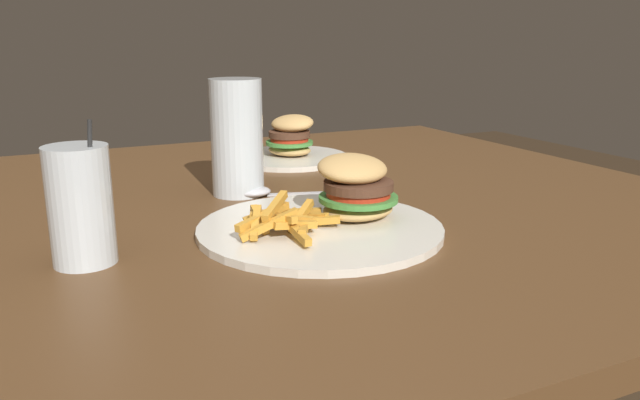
% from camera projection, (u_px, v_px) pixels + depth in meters
% --- Properties ---
extents(dining_table, '(1.43, 1.14, 0.71)m').
position_uv_depth(dining_table, '(241.00, 272.00, 0.96)').
color(dining_table, brown).
rests_on(dining_table, ground_plane).
extents(meal_plate_near, '(0.32, 0.32, 0.10)m').
position_uv_depth(meal_plate_near, '(332.00, 212.00, 0.81)').
color(meal_plate_near, silver).
rests_on(meal_plate_near, dining_table).
extents(beer_glass, '(0.08, 0.08, 0.18)m').
position_uv_depth(beer_glass, '(237.00, 140.00, 0.97)').
color(beer_glass, silver).
rests_on(beer_glass, dining_table).
extents(juice_glass, '(0.07, 0.07, 0.16)m').
position_uv_depth(juice_glass, '(81.00, 211.00, 0.68)').
color(juice_glass, silver).
rests_on(juice_glass, dining_table).
extents(spoon, '(0.19, 0.08, 0.02)m').
position_uv_depth(spoon, '(257.00, 192.00, 0.98)').
color(spoon, silver).
rests_on(spoon, dining_table).
extents(meal_plate_far, '(0.24, 0.24, 0.10)m').
position_uv_depth(meal_plate_far, '(290.00, 147.00, 1.25)').
color(meal_plate_far, silver).
rests_on(meal_plate_far, dining_table).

